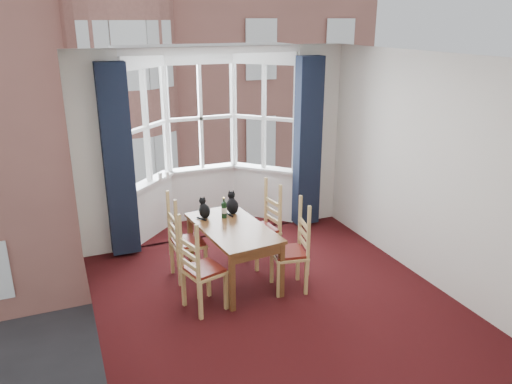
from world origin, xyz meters
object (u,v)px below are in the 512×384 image
dining_table (233,233)px  chair_left_near (197,273)px  chair_right_near (296,253)px  candle_short (167,175)px  cat_left (204,210)px  wine_bottle (224,209)px  candle_tall (160,176)px  chair_right_far (267,229)px  chair_left_far (181,244)px  cat_right (232,205)px

dining_table → chair_left_near: bearing=-140.0°
chair_right_near → candle_short: bearing=114.0°
candle_short → chair_left_near: bearing=-95.5°
dining_table → cat_left: 0.51m
wine_bottle → candle_tall: wine_bottle is taller
dining_table → chair_right_far: 0.70m
chair_left_far → cat_right: size_ratio=3.03×
chair_right_near → chair_right_far: bearing=92.9°
dining_table → candle_short: size_ratio=14.21×
chair_left_near → chair_right_far: size_ratio=1.00×
chair_left_near → cat_right: size_ratio=3.03×
dining_table → chair_left_near: size_ratio=1.58×
dining_table → chair_right_near: chair_right_near is taller
dining_table → chair_right_near: size_ratio=1.58×
cat_left → candle_short: size_ratio=2.70×
cat_left → cat_right: cat_right is taller
chair_left_far → dining_table: bearing=-26.1°
wine_bottle → candle_short: 1.56m
chair_right_near → candle_tall: size_ratio=8.40×
cat_left → candle_tall: bearing=100.9°
dining_table → candle_short: 1.88m
dining_table → candle_tall: size_ratio=13.28×
cat_right → candle_short: cat_right is taller
cat_left → candle_tall: 1.41m
cat_right → wine_bottle: bearing=-143.4°
wine_bottle → candle_tall: (-0.50, 1.48, 0.07)m
cat_right → chair_left_near: bearing=-129.2°
chair_left_near → chair_right_near: same height
cat_left → wine_bottle: bearing=-23.5°
dining_table → chair_right_far: bearing=27.4°
chair_right_far → wine_bottle: bearing=-179.7°
wine_bottle → chair_right_far: bearing=0.3°
dining_table → wine_bottle: bearing=90.5°
dining_table → candle_tall: candle_tall is taller
chair_left_far → chair_left_near: bearing=-91.4°
chair_left_far → cat_right: bearing=10.1°
dining_table → chair_right_far: size_ratio=1.58×
chair_right_near → chair_right_far: (-0.04, 0.79, 0.00)m
dining_table → cat_right: bearing=70.5°
candle_short → cat_right: bearing=-69.1°
chair_right_far → chair_right_near: bearing=-87.1°
chair_left_far → candle_tall: bearing=86.6°
chair_right_near → cat_right: cat_right is taller
chair_right_far → candle_tall: bearing=126.7°
chair_left_near → candle_tall: bearing=87.3°
cat_left → wine_bottle: 0.25m
chair_left_far → cat_left: size_ratio=3.33×
chair_left_near → cat_left: bearing=67.8°
chair_right_near → chair_right_far: size_ratio=1.00×
cat_left → chair_left_near: bearing=-112.2°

